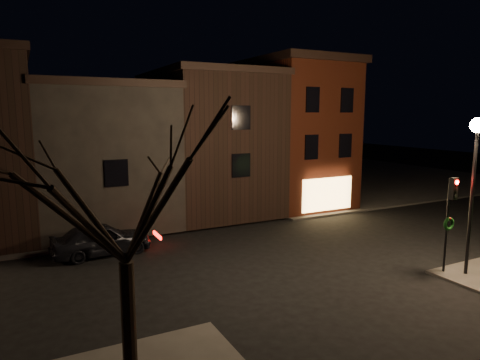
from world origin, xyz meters
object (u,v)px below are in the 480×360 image
at_px(traffic_signal, 450,210).
at_px(bare_tree_left, 122,172).
at_px(street_lamp_near, 476,153).
at_px(parked_car_a, 101,239).

relative_size(traffic_signal, bare_tree_left, 0.54).
distance_m(street_lamp_near, parked_car_a, 16.97).
bearing_deg(parked_car_a, bare_tree_left, 169.87).
relative_size(street_lamp_near, parked_car_a, 1.40).
bearing_deg(street_lamp_near, traffic_signal, 140.63).
bearing_deg(bare_tree_left, parked_car_a, 84.25).
height_order(traffic_signal, parked_car_a, traffic_signal).
xyz_separation_m(traffic_signal, bare_tree_left, (-13.60, -1.49, 2.63)).
bearing_deg(street_lamp_near, bare_tree_left, -175.97).
distance_m(traffic_signal, parked_car_a, 15.75).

